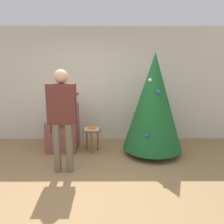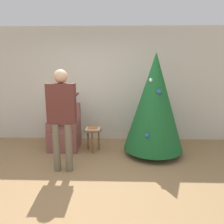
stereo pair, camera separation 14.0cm
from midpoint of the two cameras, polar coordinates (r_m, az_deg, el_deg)
name	(u,v)px [view 1 (the left image)]	position (r m, az deg, el deg)	size (l,w,h in m)	color
ground_plane	(80,185)	(3.60, -9.54, -18.33)	(14.00, 14.00, 0.00)	#99754C
wall_back	(91,85)	(5.34, -6.27, 7.02)	(8.00, 0.06, 2.70)	beige
christmas_tree	(153,102)	(4.46, 9.90, 2.62)	(1.21, 1.21, 2.07)	brown
armchair	(63,133)	(4.97, -13.37, -5.36)	(0.64, 0.62, 0.99)	brown
person_standing	(62,111)	(3.76, -13.96, 0.23)	(0.48, 0.57, 1.75)	#6B604C
side_stool	(92,133)	(4.67, -6.12, -5.53)	(0.38, 0.38, 0.49)	brown
laptop	(92,129)	(4.65, -6.15, -4.41)	(0.31, 0.25, 0.02)	silver
book	(92,128)	(4.64, -6.15, -4.15)	(0.19, 0.12, 0.02)	orange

